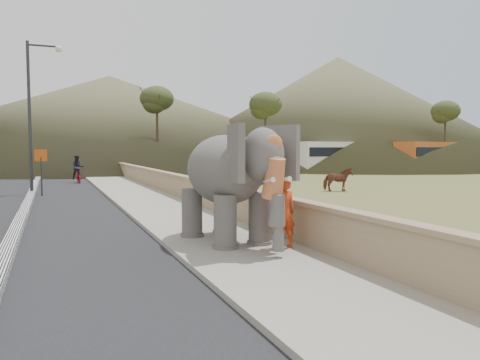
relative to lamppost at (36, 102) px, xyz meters
name	(u,v)px	position (x,y,z in m)	size (l,w,h in m)	color
ground	(279,276)	(4.69, -18.88, -4.87)	(160.00, 160.00, 0.00)	olive
road	(23,218)	(-0.31, -8.88, -4.86)	(7.00, 120.00, 0.03)	black
median	(23,215)	(-0.31, -8.88, -4.76)	(0.35, 120.00, 0.22)	black
walkway	(163,209)	(4.69, -8.88, -4.80)	(3.00, 120.00, 0.15)	#9E9687
parapet	(203,196)	(6.34, -8.88, -4.32)	(0.30, 120.00, 1.10)	tan
lamppost	(36,102)	(0.00, 0.00, 0.00)	(1.76, 0.36, 8.00)	#313036
signboard	(41,164)	(0.19, -0.88, -3.23)	(0.60, 0.08, 2.40)	#2D2D33
cow	(338,180)	(15.76, -4.38, -4.20)	(0.73, 1.60, 1.35)	brown
distant_car	(290,166)	(22.84, 14.58, -4.15)	(1.70, 4.23, 1.44)	#B5B6BD
bus_white	(339,157)	(28.57, 14.53, -3.32)	(2.50, 11.00, 3.10)	white
bus_orange	(436,157)	(38.47, 11.26, -3.32)	(2.50, 11.00, 3.10)	#C75923
hill_right	(337,111)	(40.69, 33.12, 3.13)	(56.00, 56.00, 16.00)	brown
hill_far	(110,120)	(9.69, 51.12, 2.13)	(80.00, 80.00, 14.00)	brown
elephant_and_man	(225,185)	(4.71, -15.87, -3.34)	(2.56, 4.13, 2.79)	slate
motorcyclist	(78,172)	(2.42, 7.69, -4.08)	(0.88, 1.76, 1.99)	maroon
trees	(118,124)	(5.17, 7.51, -0.66)	(48.20, 42.93, 9.64)	#473828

